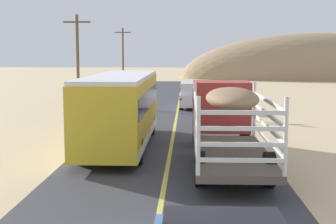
{
  "coord_description": "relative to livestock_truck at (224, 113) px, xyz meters",
  "views": [
    {
      "loc": [
        0.74,
        -8.58,
        4.25
      ],
      "look_at": [
        0.0,
        9.15,
        2.01
      ],
      "focal_mm": 51.53,
      "sensor_mm": 36.0,
      "label": 1
    }
  ],
  "objects": [
    {
      "name": "livestock_truck",
      "position": [
        0.0,
        0.0,
        0.0
      ],
      "size": [
        2.53,
        9.7,
        3.02
      ],
      "color": "#B2332D",
      "rests_on": "road_surface"
    },
    {
      "name": "power_pole_mid",
      "position": [
        -10.5,
        19.8,
        2.1
      ],
      "size": [
        2.2,
        0.24,
        7.21
      ],
      "color": "brown",
      "rests_on": "ground"
    },
    {
      "name": "car_far",
      "position": [
        -1.14,
        16.81,
        -0.7
      ],
      "size": [
        1.9,
        4.62,
        1.93
      ],
      "color": "silver",
      "rests_on": "road_surface"
    },
    {
      "name": "bus",
      "position": [
        -4.44,
        1.59,
        -0.04
      ],
      "size": [
        2.54,
        10.0,
        3.21
      ],
      "color": "gold",
      "rests_on": "road_surface"
    },
    {
      "name": "power_pole_far",
      "position": [
        -10.5,
        47.33,
        2.22
      ],
      "size": [
        2.2,
        0.24,
        7.44
      ],
      "color": "brown",
      "rests_on": "ground"
    },
    {
      "name": "distant_hill",
      "position": [
        19.74,
        58.93,
        -1.79
      ],
      "size": [
        44.6,
        18.92,
        14.39
      ],
      "primitive_type": "ellipsoid",
      "color": "#997C5A",
      "rests_on": "ground"
    }
  ]
}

